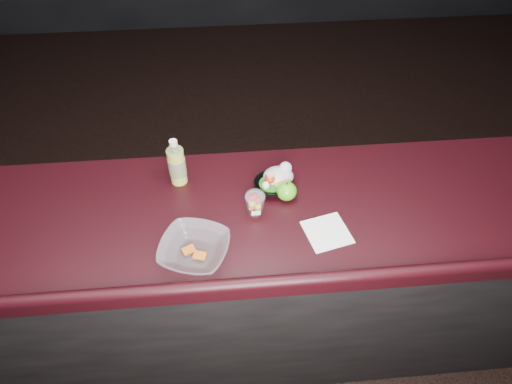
% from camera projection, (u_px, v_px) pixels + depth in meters
% --- Properties ---
extents(room_shell, '(8.00, 8.00, 8.00)m').
position_uv_depth(room_shell, '(227.00, 71.00, 1.02)').
color(room_shell, black).
rests_on(room_shell, ground).
extents(counter, '(4.06, 0.71, 1.02)m').
position_uv_depth(counter, '(237.00, 282.00, 2.18)').
color(counter, black).
rests_on(counter, ground).
extents(lemonade_bottle, '(0.07, 0.07, 0.22)m').
position_uv_depth(lemonade_bottle, '(177.00, 165.00, 1.87)').
color(lemonade_bottle, gold).
rests_on(lemonade_bottle, counter).
extents(fruit_cup, '(0.08, 0.08, 0.11)m').
position_uv_depth(fruit_cup, '(255.00, 202.00, 1.77)').
color(fruit_cup, white).
rests_on(fruit_cup, counter).
extents(green_apple, '(0.08, 0.08, 0.09)m').
position_uv_depth(green_apple, '(287.00, 191.00, 1.84)').
color(green_apple, '#41890F').
rests_on(green_apple, counter).
extents(plastic_bag, '(0.13, 0.10, 0.09)m').
position_uv_depth(plastic_bag, '(279.00, 175.00, 1.90)').
color(plastic_bag, silver).
rests_on(plastic_bag, counter).
extents(snack_bowl, '(0.16, 0.16, 0.08)m').
position_uv_depth(snack_bowl, '(271.00, 185.00, 1.88)').
color(snack_bowl, black).
rests_on(snack_bowl, counter).
extents(takeout_bowl, '(0.31, 0.31, 0.06)m').
position_uv_depth(takeout_bowl, '(194.00, 249.00, 1.64)').
color(takeout_bowl, silver).
rests_on(takeout_bowl, counter).
extents(paper_napkin, '(0.19, 0.19, 0.00)m').
position_uv_depth(paper_napkin, '(327.00, 232.00, 1.74)').
color(paper_napkin, white).
rests_on(paper_napkin, counter).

